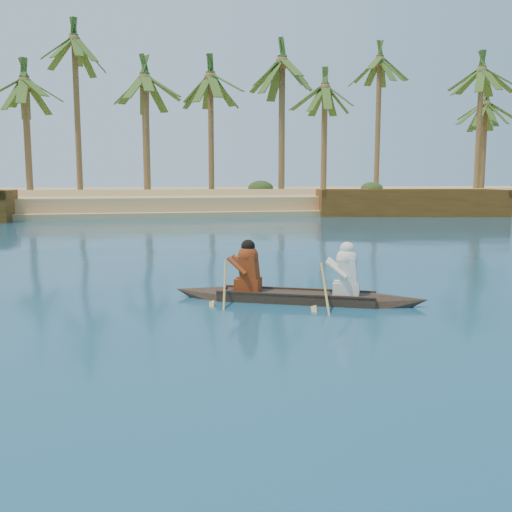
{
  "coord_description": "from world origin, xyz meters",
  "views": [
    {
      "loc": [
        3.6,
        -15.32,
        2.57
      ],
      "look_at": [
        6.24,
        -3.19,
        0.88
      ],
      "focal_mm": 40.0,
      "sensor_mm": 36.0,
      "label": 1
    }
  ],
  "objects": [
    {
      "name": "palm_grove",
      "position": [
        0.0,
        35.0,
        8.0
      ],
      "size": [
        110.0,
        14.0,
        16.0
      ],
      "primitive_type": null,
      "color": "#2B4B1A",
      "rests_on": "ground"
    },
    {
      "name": "barge_right",
      "position": [
        22.83,
        22.0,
        0.75
      ],
      "size": [
        13.45,
        7.01,
        2.14
      ],
      "rotation": [
        0.0,
        0.0,
        -0.22
      ],
      "color": "brown",
      "rests_on": "ground"
    },
    {
      "name": "shrub_cluster",
      "position": [
        0.0,
        31.5,
        1.2
      ],
      "size": [
        100.0,
        6.0,
        2.4
      ],
      "primitive_type": null,
      "color": "#253F17",
      "rests_on": "ground"
    },
    {
      "name": "sandy_embankment",
      "position": [
        0.0,
        46.89,
        0.53
      ],
      "size": [
        150.0,
        51.0,
        1.5
      ],
      "color": "tan",
      "rests_on": "ground"
    },
    {
      "name": "canoe",
      "position": [
        6.93,
        -4.0,
        0.28
      ],
      "size": [
        5.17,
        2.9,
        1.48
      ],
      "rotation": [
        0.0,
        0.0,
        -0.43
      ],
      "color": "#382B1E",
      "rests_on": "ground"
    }
  ]
}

